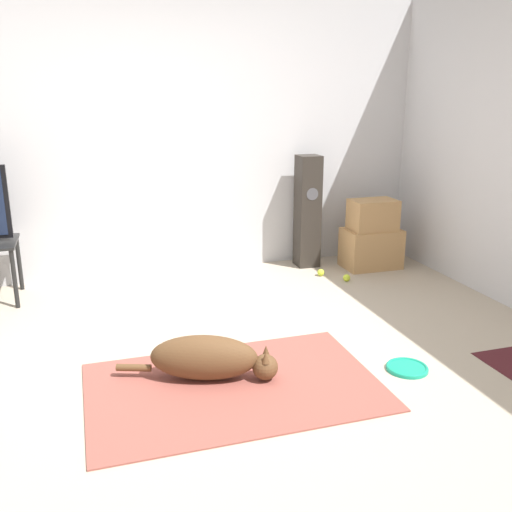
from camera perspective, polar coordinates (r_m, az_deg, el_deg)
ground_plane at (r=3.71m, az=-4.83°, el=-11.04°), size 12.00×12.00×0.00m
wall_back at (r=5.39m, az=-10.21°, el=11.54°), size 8.00×0.06×2.55m
area_rug at (r=3.48m, az=-2.22°, el=-12.90°), size 1.71×1.10×0.01m
dog at (r=3.50m, az=-4.74°, el=-10.17°), size 0.94×0.44×0.28m
frisbee at (r=3.79m, az=14.88°, el=-10.76°), size 0.26×0.26×0.03m
cardboard_box_lower at (r=5.74m, az=11.43°, el=0.77°), size 0.55×0.36×0.39m
cardboard_box_upper at (r=5.64m, az=11.61°, el=4.05°), size 0.44×0.29×0.30m
floor_speaker at (r=5.63m, az=5.18°, el=4.44°), size 0.21×0.22×1.10m
tennis_ball_by_boxes at (r=5.44m, az=6.50°, el=-1.65°), size 0.07×0.07×0.07m
tennis_ball_near_speaker at (r=5.32m, az=9.05°, el=-2.17°), size 0.07×0.07×0.07m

